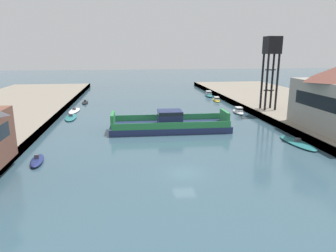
% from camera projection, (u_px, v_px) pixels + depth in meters
% --- Properties ---
extents(ground_plane, '(400.00, 400.00, 0.00)m').
position_uv_depth(ground_plane, '(184.00, 173.00, 35.10)').
color(ground_plane, '#385666').
extents(chain_ferry, '(20.79, 7.24, 3.56)m').
position_uv_depth(chain_ferry, '(170.00, 124.00, 53.56)').
color(chain_ferry, navy).
rests_on(chain_ferry, ground).
extents(moored_boat_near_left, '(2.09, 5.00, 1.06)m').
position_uv_depth(moored_boat_near_left, '(37.00, 160.00, 38.20)').
color(moored_boat_near_left, navy).
rests_on(moored_boat_near_left, ground).
extents(moored_boat_near_right, '(1.51, 5.18, 0.97)m').
position_uv_depth(moored_boat_near_right, '(85.00, 102.00, 81.49)').
color(moored_boat_near_right, black).
rests_on(moored_boat_near_right, ground).
extents(moored_boat_mid_left, '(2.54, 6.37, 1.16)m').
position_uv_depth(moored_boat_mid_left, '(216.00, 99.00, 85.41)').
color(moored_boat_mid_left, yellow).
rests_on(moored_boat_mid_left, ground).
extents(moored_boat_mid_right, '(2.76, 6.98, 1.57)m').
position_uv_depth(moored_boat_mid_right, '(209.00, 94.00, 94.16)').
color(moored_boat_mid_right, '#237075').
rests_on(moored_boat_mid_right, ground).
extents(moored_boat_far_left, '(2.73, 7.55, 0.89)m').
position_uv_depth(moored_boat_far_left, '(71.00, 117.00, 63.39)').
color(moored_boat_far_left, '#237075').
rests_on(moored_boat_far_left, ground).
extents(moored_boat_far_right, '(3.23, 8.53, 0.91)m').
position_uv_depth(moored_boat_far_right, '(297.00, 143.00, 45.86)').
color(moored_boat_far_right, '#237075').
rests_on(moored_boat_far_right, ground).
extents(moored_boat_upstream_a, '(2.42, 7.41, 0.90)m').
position_uv_depth(moored_boat_upstream_a, '(74.00, 111.00, 70.37)').
color(moored_boat_upstream_a, white).
rests_on(moored_boat_upstream_a, ground).
extents(moored_boat_upstream_b, '(2.19, 5.61, 1.45)m').
position_uv_depth(moored_boat_upstream_b, '(238.00, 111.00, 68.42)').
color(moored_boat_upstream_b, white).
rests_on(moored_boat_upstream_b, ground).
extents(crane_tower, '(3.00, 3.00, 15.31)m').
position_uv_depth(crane_tower, '(272.00, 54.00, 63.84)').
color(crane_tower, black).
rests_on(crane_tower, quay_right).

